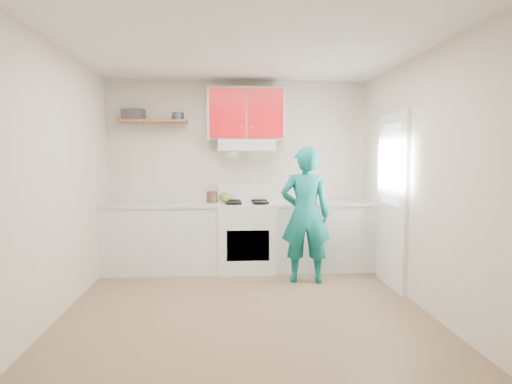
{
  "coord_description": "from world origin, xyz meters",
  "views": [
    {
      "loc": [
        -0.22,
        -4.43,
        1.55
      ],
      "look_at": [
        0.15,
        0.55,
        1.15
      ],
      "focal_mm": 31.51,
      "sensor_mm": 36.0,
      "label": 1
    }
  ],
  "objects": [
    {
      "name": "floor",
      "position": [
        0.0,
        0.0,
        0.0
      ],
      "size": [
        3.8,
        3.8,
        0.0
      ],
      "primitive_type": "plane",
      "color": "brown",
      "rests_on": "ground"
    },
    {
      "name": "ceiling",
      "position": [
        0.0,
        0.0,
        2.6
      ],
      "size": [
        3.6,
        3.8,
        0.04
      ],
      "primitive_type": "cube",
      "color": "white",
      "rests_on": "floor"
    },
    {
      "name": "back_wall",
      "position": [
        0.0,
        1.9,
        1.3
      ],
      "size": [
        3.6,
        0.04,
        2.6
      ],
      "primitive_type": "cube",
      "color": "beige",
      "rests_on": "floor"
    },
    {
      "name": "front_wall",
      "position": [
        0.0,
        -1.9,
        1.3
      ],
      "size": [
        3.6,
        0.04,
        2.6
      ],
      "primitive_type": "cube",
      "color": "beige",
      "rests_on": "floor"
    },
    {
      "name": "left_wall",
      "position": [
        -1.8,
        0.0,
        1.3
      ],
      "size": [
        0.04,
        3.8,
        2.6
      ],
      "primitive_type": "cube",
      "color": "beige",
      "rests_on": "floor"
    },
    {
      "name": "right_wall",
      "position": [
        1.8,
        0.0,
        1.3
      ],
      "size": [
        0.04,
        3.8,
        2.6
      ],
      "primitive_type": "cube",
      "color": "beige",
      "rests_on": "floor"
    },
    {
      "name": "door",
      "position": [
        1.78,
        0.7,
        1.02
      ],
      "size": [
        0.05,
        0.85,
        2.05
      ],
      "primitive_type": "cube",
      "color": "white",
      "rests_on": "floor"
    },
    {
      "name": "door_glass",
      "position": [
        1.75,
        0.7,
        1.45
      ],
      "size": [
        0.01,
        0.55,
        0.95
      ],
      "primitive_type": "cube",
      "color": "white",
      "rests_on": "door"
    },
    {
      "name": "counter_left",
      "position": [
        -1.04,
        1.6,
        0.45
      ],
      "size": [
        1.52,
        0.6,
        0.9
      ],
      "primitive_type": "cube",
      "color": "silver",
      "rests_on": "floor"
    },
    {
      "name": "counter_right",
      "position": [
        1.14,
        1.6,
        0.45
      ],
      "size": [
        1.32,
        0.6,
        0.9
      ],
      "primitive_type": "cube",
      "color": "silver",
      "rests_on": "floor"
    },
    {
      "name": "stove",
      "position": [
        0.1,
        1.57,
        0.46
      ],
      "size": [
        0.76,
        0.65,
        0.92
      ],
      "primitive_type": "cube",
      "color": "white",
      "rests_on": "floor"
    },
    {
      "name": "range_hood",
      "position": [
        0.1,
        1.68,
        1.7
      ],
      "size": [
        0.76,
        0.44,
        0.15
      ],
      "primitive_type": "cube",
      "color": "silver",
      "rests_on": "back_wall"
    },
    {
      "name": "upper_cabinets",
      "position": [
        0.1,
        1.73,
        2.12
      ],
      "size": [
        1.02,
        0.33,
        0.7
      ],
      "primitive_type": "cube",
      "color": "red",
      "rests_on": "back_wall"
    },
    {
      "name": "shelf",
      "position": [
        -1.15,
        1.75,
        2.02
      ],
      "size": [
        0.9,
        0.3,
        0.04
      ],
      "primitive_type": "cube",
      "color": "brown",
      "rests_on": "back_wall"
    },
    {
      "name": "books",
      "position": [
        -1.41,
        1.76,
        2.11
      ],
      "size": [
        0.3,
        0.24,
        0.14
      ],
      "primitive_type": "cube",
      "rotation": [
        0.0,
        0.0,
        -0.17
      ],
      "color": "#494048",
      "rests_on": "shelf"
    },
    {
      "name": "tin",
      "position": [
        -0.82,
        1.73,
        2.09
      ],
      "size": [
        0.18,
        0.18,
        0.1
      ],
      "primitive_type": "cylinder",
      "rotation": [
        0.0,
        0.0,
        -0.12
      ],
      "color": "#333D4C",
      "rests_on": "shelf"
    },
    {
      "name": "kettle",
      "position": [
        -0.19,
        1.68,
        0.99
      ],
      "size": [
        0.19,
        0.19,
        0.14
      ],
      "primitive_type": "ellipsoid",
      "rotation": [
        0.0,
        0.0,
        -0.21
      ],
      "color": "olive",
      "rests_on": "stove"
    },
    {
      "name": "crock",
      "position": [
        -0.37,
        1.65,
        0.99
      ],
      "size": [
        0.16,
        0.16,
        0.17
      ],
      "primitive_type": "cylinder",
      "rotation": [
        0.0,
        0.0,
        -0.09
      ],
      "color": "#4D3421",
      "rests_on": "counter_left"
    },
    {
      "name": "cutting_board",
      "position": [
        0.73,
        1.61,
        0.91
      ],
      "size": [
        0.39,
        0.34,
        0.02
      ],
      "primitive_type": "cube",
      "rotation": [
        0.0,
        0.0,
        -0.34
      ],
      "color": "olive",
      "rests_on": "counter_right"
    },
    {
      "name": "silicone_mat",
      "position": [
        1.35,
        1.65,
        0.9
      ],
      "size": [
        0.34,
        0.3,
        0.01
      ],
      "primitive_type": "cube",
      "rotation": [
        0.0,
        0.0,
        -0.25
      ],
      "color": "red",
      "rests_on": "counter_right"
    },
    {
      "name": "person",
      "position": [
        0.79,
        0.96,
        0.83
      ],
      "size": [
        0.65,
        0.46,
        1.66
      ],
      "primitive_type": "imported",
      "rotation": [
        0.0,
        0.0,
        3.03
      ],
      "color": "#0C6E68",
      "rests_on": "floor"
    }
  ]
}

